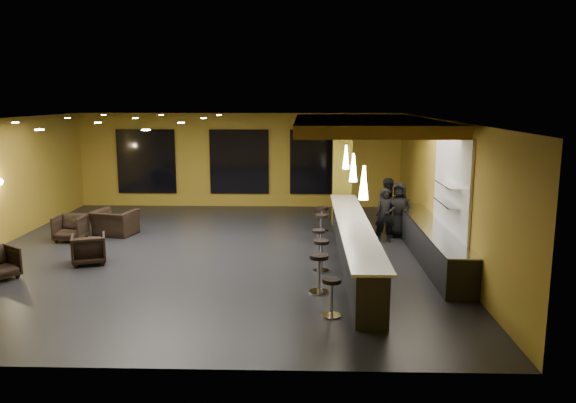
{
  "coord_description": "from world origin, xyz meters",
  "views": [
    {
      "loc": [
        2.44,
        -14.36,
        4.06
      ],
      "look_at": [
        2.0,
        0.5,
        1.3
      ],
      "focal_mm": 35.0,
      "sensor_mm": 36.0,
      "label": 1
    }
  ],
  "objects_px": {
    "bar_counter": "(353,245)",
    "staff_c": "(399,210)",
    "pendant_2": "(346,157)",
    "bar_stool_5": "(322,216)",
    "staff_a": "(385,215)",
    "staff_b": "(389,207)",
    "armchair_b": "(89,249)",
    "bar_stool_4": "(321,224)",
    "pendant_1": "(353,168)",
    "armchair_c": "(71,228)",
    "pendant_0": "(364,183)",
    "bar_stool_2": "(321,252)",
    "bar_stool_1": "(319,268)",
    "bar_stool_0": "(332,292)",
    "prep_counter": "(431,243)",
    "armchair_d": "(115,223)",
    "bar_stool_3": "(319,239)",
    "column": "(342,170)"
  },
  "relations": [
    {
      "from": "bar_counter",
      "to": "staff_b",
      "type": "height_order",
      "value": "staff_b"
    },
    {
      "from": "staff_a",
      "to": "bar_stool_5",
      "type": "relative_size",
      "value": 2.04
    },
    {
      "from": "column",
      "to": "staff_b",
      "type": "distance_m",
      "value": 2.26
    },
    {
      "from": "pendant_0",
      "to": "pendant_1",
      "type": "height_order",
      "value": "same"
    },
    {
      "from": "pendant_1",
      "to": "armchair_c",
      "type": "distance_m",
      "value": 8.32
    },
    {
      "from": "armchair_b",
      "to": "armchair_d",
      "type": "xyz_separation_m",
      "value": [
        -0.33,
        2.91,
        0.01
      ]
    },
    {
      "from": "pendant_2",
      "to": "armchair_c",
      "type": "xyz_separation_m",
      "value": [
        -7.92,
        -0.87,
        -1.98
      ]
    },
    {
      "from": "pendant_2",
      "to": "bar_stool_0",
      "type": "height_order",
      "value": "pendant_2"
    },
    {
      "from": "prep_counter",
      "to": "armchair_b",
      "type": "height_order",
      "value": "prep_counter"
    },
    {
      "from": "bar_stool_1",
      "to": "bar_stool_3",
      "type": "bearing_deg",
      "value": 88.75
    },
    {
      "from": "bar_counter",
      "to": "staff_c",
      "type": "bearing_deg",
      "value": 60.97
    },
    {
      "from": "prep_counter",
      "to": "staff_a",
      "type": "bearing_deg",
      "value": 117.12
    },
    {
      "from": "armchair_b",
      "to": "bar_stool_4",
      "type": "relative_size",
      "value": 1.01
    },
    {
      "from": "staff_b",
      "to": "staff_c",
      "type": "height_order",
      "value": "staff_b"
    },
    {
      "from": "bar_counter",
      "to": "armchair_b",
      "type": "bearing_deg",
      "value": -179.4
    },
    {
      "from": "column",
      "to": "armchair_b",
      "type": "xyz_separation_m",
      "value": [
        -6.55,
        -4.67,
        -1.38
      ]
    },
    {
      "from": "bar_counter",
      "to": "bar_stool_3",
      "type": "distance_m",
      "value": 1.09
    },
    {
      "from": "prep_counter",
      "to": "pendant_2",
      "type": "height_order",
      "value": "pendant_2"
    },
    {
      "from": "prep_counter",
      "to": "armchair_d",
      "type": "distance_m",
      "value": 9.18
    },
    {
      "from": "column",
      "to": "staff_c",
      "type": "height_order",
      "value": "column"
    },
    {
      "from": "pendant_2",
      "to": "staff_a",
      "type": "bearing_deg",
      "value": -33.56
    },
    {
      "from": "staff_c",
      "to": "staff_a",
      "type": "bearing_deg",
      "value": -109.67
    },
    {
      "from": "prep_counter",
      "to": "bar_stool_5",
      "type": "height_order",
      "value": "prep_counter"
    },
    {
      "from": "bar_counter",
      "to": "staff_a",
      "type": "height_order",
      "value": "staff_a"
    },
    {
      "from": "staff_a",
      "to": "bar_stool_3",
      "type": "height_order",
      "value": "staff_a"
    },
    {
      "from": "staff_b",
      "to": "bar_stool_2",
      "type": "xyz_separation_m",
      "value": [
        -2.1,
        -3.54,
        -0.38
      ]
    },
    {
      "from": "pendant_0",
      "to": "bar_stool_2",
      "type": "height_order",
      "value": "pendant_0"
    },
    {
      "from": "bar_stool_1",
      "to": "staff_b",
      "type": "bearing_deg",
      "value": 66.34
    },
    {
      "from": "bar_stool_0",
      "to": "bar_stool_5",
      "type": "distance_m",
      "value": 6.84
    },
    {
      "from": "pendant_0",
      "to": "bar_stool_4",
      "type": "xyz_separation_m",
      "value": [
        -0.72,
        4.17,
        -1.83
      ]
    },
    {
      "from": "armchair_c",
      "to": "armchair_d",
      "type": "distance_m",
      "value": 1.25
    },
    {
      "from": "staff_c",
      "to": "armchair_b",
      "type": "xyz_separation_m",
      "value": [
        -8.11,
        -2.89,
        -0.45
      ]
    },
    {
      "from": "bar_stool_1",
      "to": "bar_stool_4",
      "type": "height_order",
      "value": "bar_stool_1"
    },
    {
      "from": "staff_b",
      "to": "bar_stool_5",
      "type": "distance_m",
      "value": 2.06
    },
    {
      "from": "pendant_2",
      "to": "staff_b",
      "type": "height_order",
      "value": "pendant_2"
    },
    {
      "from": "prep_counter",
      "to": "staff_b",
      "type": "bearing_deg",
      "value": 105.85
    },
    {
      "from": "pendant_2",
      "to": "bar_stool_5",
      "type": "xyz_separation_m",
      "value": [
        -0.66,
        0.51,
        -1.87
      ]
    },
    {
      "from": "bar_stool_2",
      "to": "bar_stool_3",
      "type": "distance_m",
      "value": 1.25
    },
    {
      "from": "pendant_1",
      "to": "armchair_c",
      "type": "bearing_deg",
      "value": 168.34
    },
    {
      "from": "column",
      "to": "armchair_b",
      "type": "bearing_deg",
      "value": -144.5
    },
    {
      "from": "armchair_d",
      "to": "bar_stool_0",
      "type": "bearing_deg",
      "value": 149.11
    },
    {
      "from": "bar_stool_1",
      "to": "pendant_1",
      "type": "bearing_deg",
      "value": 70.48
    },
    {
      "from": "pendant_0",
      "to": "bar_stool_1",
      "type": "height_order",
      "value": "pendant_0"
    },
    {
      "from": "column",
      "to": "bar_stool_2",
      "type": "relative_size",
      "value": 4.61
    },
    {
      "from": "column",
      "to": "staff_a",
      "type": "bearing_deg",
      "value": -64.86
    },
    {
      "from": "pendant_2",
      "to": "bar_stool_3",
      "type": "height_order",
      "value": "pendant_2"
    },
    {
      "from": "armchair_b",
      "to": "bar_stool_1",
      "type": "relative_size",
      "value": 0.99
    },
    {
      "from": "pendant_1",
      "to": "staff_b",
      "type": "height_order",
      "value": "pendant_1"
    },
    {
      "from": "bar_counter",
      "to": "bar_stool_3",
      "type": "xyz_separation_m",
      "value": [
        -0.84,
        0.69,
        -0.04
      ]
    },
    {
      "from": "column",
      "to": "pendant_2",
      "type": "height_order",
      "value": "column"
    }
  ]
}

